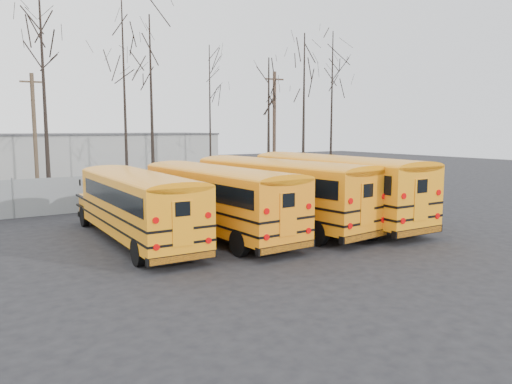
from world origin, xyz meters
TOP-DOWN VIEW (x-y plane):
  - ground at (0.00, 0.00)m, footprint 120.00×120.00m
  - fence at (0.00, 12.00)m, footprint 40.00×0.04m
  - distant_building at (2.00, 32.00)m, footprint 22.00×8.00m
  - bus_a at (-4.66, 3.17)m, footprint 2.86×10.61m
  - bus_b at (-1.37, 2.56)m, footprint 2.84×11.02m
  - bus_c at (1.88, 2.54)m, footprint 3.74×11.75m
  - bus_d at (4.85, 2.11)m, footprint 3.05×12.05m
  - utility_pole_left at (-5.76, 17.95)m, footprint 1.42×0.26m
  - utility_pole_right at (12.70, 17.94)m, footprint 1.64×0.37m
  - tree_3 at (-5.85, 13.98)m, footprint 0.26×0.26m
  - tree_4 at (-0.83, 15.31)m, footprint 0.26×0.26m
  - tree_5 at (1.48, 16.64)m, footprint 0.26×0.26m
  - tree_6 at (5.92, 16.54)m, footprint 0.26×0.26m
  - tree_7 at (9.20, 13.77)m, footprint 0.26×0.26m
  - tree_8 at (13.53, 15.13)m, footprint 0.26×0.26m
  - tree_9 at (17.07, 15.81)m, footprint 0.26×0.26m

SIDE VIEW (x-z plane):
  - ground at x=0.00m, z-range 0.00..0.00m
  - fence at x=0.00m, z-range 0.00..2.00m
  - bus_a at x=-4.66m, z-range 0.25..3.20m
  - bus_b at x=-1.37m, z-range 0.26..3.33m
  - bus_c at x=1.88m, z-range 0.28..3.51m
  - bus_d at x=4.85m, z-range 0.29..3.64m
  - distant_building at x=2.00m, z-range 0.00..4.00m
  - utility_pole_left at x=-5.76m, z-range 0.11..8.09m
  - utility_pole_right at x=12.70m, z-range 0.13..9.32m
  - tree_7 at x=9.20m, z-range 0.00..9.58m
  - tree_6 at x=5.92m, z-range 0.00..10.54m
  - tree_8 at x=13.53m, z-range 0.00..11.92m
  - tree_3 at x=-5.85m, z-range 0.00..12.07m
  - tree_5 at x=1.48m, z-range 0.00..12.13m
  - tree_4 at x=-0.83m, z-range 0.00..12.44m
  - tree_9 at x=17.07m, z-range 0.00..12.52m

